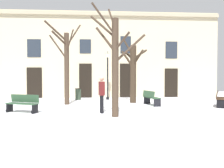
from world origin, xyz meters
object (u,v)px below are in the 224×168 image
at_px(tree_near_facade, 133,71).
at_px(person_strolling, 102,92).
at_px(tree_foreground, 115,62).
at_px(bench_back_to_back_left, 23,103).
at_px(litter_bin, 78,94).
at_px(tree_right_of_center, 66,63).
at_px(bench_back_to_back_right, 151,98).
at_px(bench_facing_shops, 220,98).
at_px(streetlamp, 108,70).

xyz_separation_m(tree_near_facade, person_strolling, (-2.15, -4.40, -1.07)).
bearing_deg(tree_foreground, bench_back_to_back_left, 159.94).
height_order(litter_bin, person_strolling, person_strolling).
bearing_deg(person_strolling, tree_foreground, -164.19).
height_order(bench_back_to_back_left, person_strolling, person_strolling).
relative_size(tree_right_of_center, bench_back_to_back_right, 3.03).
xyz_separation_m(bench_back_to_back_right, bench_back_to_back_left, (-6.67, -2.41, -0.01)).
height_order(bench_facing_shops, bench_back_to_back_right, bench_facing_shops).
distance_m(streetlamp, bench_back_to_back_left, 7.71).
height_order(tree_near_facade, bench_back_to_back_right, tree_near_facade).
relative_size(tree_foreground, litter_bin, 5.77).
bearing_deg(bench_back_to_back_right, person_strolling, 122.62).
distance_m(tree_foreground, bench_facing_shops, 7.09).
distance_m(streetlamp, litter_bin, 2.72).
xyz_separation_m(tree_right_of_center, person_strolling, (1.99, -3.67, -1.51)).
bearing_deg(tree_foreground, person_strolling, 116.26).
distance_m(tree_near_facade, litter_bin, 4.50).
height_order(tree_right_of_center, litter_bin, tree_right_of_center).
xyz_separation_m(tree_foreground, streetlamp, (0.14, 7.66, -0.19)).
distance_m(litter_bin, bench_facing_shops, 9.33).
relative_size(tree_foreground, person_strolling, 2.72).
height_order(bench_facing_shops, person_strolling, person_strolling).
bearing_deg(litter_bin, bench_back_to_back_right, -39.79).
distance_m(tree_foreground, streetlamp, 7.67).
relative_size(bench_back_to_back_right, bench_back_to_back_left, 1.00).
relative_size(tree_right_of_center, tree_near_facade, 1.21).
bearing_deg(streetlamp, bench_facing_shops, -37.76).
bearing_deg(person_strolling, bench_back_to_back_left, 72.12).
xyz_separation_m(streetlamp, bench_back_to_back_left, (-4.36, -6.12, -1.69)).
distance_m(streetlamp, person_strolling, 6.74).
height_order(tree_right_of_center, bench_back_to_back_left, tree_right_of_center).
relative_size(tree_right_of_center, streetlamp, 1.42).
relative_size(tree_foreground, bench_back_to_back_right, 2.89).
xyz_separation_m(tree_right_of_center, streetlamp, (2.66, 2.94, -0.34)).
xyz_separation_m(streetlamp, bench_facing_shops, (6.00, -4.65, -1.66)).
bearing_deg(bench_back_to_back_left, tree_right_of_center, 85.59).
distance_m(bench_back_to_back_left, person_strolling, 3.76).
relative_size(tree_right_of_center, person_strolling, 2.85).
bearing_deg(streetlamp, tree_right_of_center, -132.15).
bearing_deg(litter_bin, tree_right_of_center, -100.77).
height_order(tree_foreground, streetlamp, tree_foreground).
bearing_deg(tree_right_of_center, streetlamp, 47.85).
xyz_separation_m(tree_right_of_center, tree_foreground, (2.52, -4.72, -0.15)).
relative_size(streetlamp, litter_bin, 4.25).
height_order(tree_near_facade, person_strolling, tree_near_facade).
xyz_separation_m(litter_bin, bench_facing_shops, (8.10, -4.62, 0.05)).
bearing_deg(streetlamp, person_strolling, -95.76).
height_order(tree_foreground, litter_bin, tree_foreground).
relative_size(streetlamp, bench_facing_shops, 2.10).
bearing_deg(bench_back_to_back_left, bench_facing_shops, 31.80).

